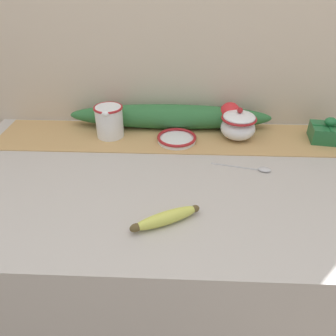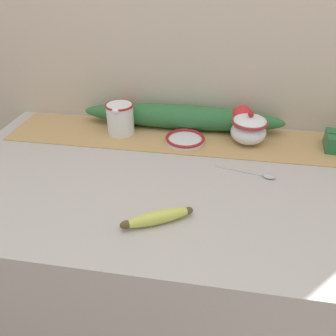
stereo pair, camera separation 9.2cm
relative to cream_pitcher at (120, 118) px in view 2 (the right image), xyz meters
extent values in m
cube|color=#B7B2AD|center=(0.21, -0.24, -0.50)|extent=(1.34, 0.74, 0.88)
cube|color=beige|center=(0.21, 0.15, 0.26)|extent=(2.14, 0.04, 2.40)
cube|color=tan|center=(0.21, 0.00, -0.06)|extent=(1.23, 0.24, 0.00)
cylinder|color=white|center=(0.00, 0.00, 0.00)|extent=(0.10, 0.10, 0.11)
torus|color=#A31E23|center=(0.00, 0.00, 0.05)|extent=(0.10, 0.10, 0.01)
torus|color=white|center=(0.00, 0.06, 0.00)|extent=(0.06, 0.01, 0.06)
ellipsoid|color=white|center=(0.00, -0.05, 0.04)|extent=(0.03, 0.02, 0.02)
ellipsoid|color=white|center=(0.45, 0.00, -0.02)|extent=(0.12, 0.12, 0.08)
torus|color=#A31E23|center=(0.45, 0.00, 0.02)|extent=(0.12, 0.12, 0.01)
ellipsoid|color=white|center=(0.45, 0.00, 0.02)|extent=(0.11, 0.11, 0.03)
sphere|color=#A31E23|center=(0.45, 0.00, 0.05)|extent=(0.02, 0.02, 0.02)
cylinder|color=white|center=(0.24, -0.03, -0.05)|extent=(0.13, 0.13, 0.01)
torus|color=#A31E23|center=(0.24, -0.03, -0.04)|extent=(0.14, 0.14, 0.01)
ellipsoid|color=#CCD156|center=(0.22, -0.45, -0.05)|extent=(0.17, 0.11, 0.03)
ellipsoid|color=brown|center=(0.15, -0.49, -0.05)|extent=(0.04, 0.03, 0.02)
ellipsoid|color=brown|center=(0.29, -0.41, -0.05)|extent=(0.03, 0.03, 0.02)
cube|color=#B7B7BC|center=(0.42, -0.19, -0.06)|extent=(0.14, 0.04, 0.00)
ellipsoid|color=#B7B7BC|center=(0.51, -0.21, -0.06)|extent=(0.04, 0.04, 0.01)
ellipsoid|color=#2D6B38|center=(0.21, 0.07, -0.02)|extent=(0.75, 0.10, 0.09)
sphere|color=red|center=(0.00, 0.07, 0.00)|extent=(0.07, 0.07, 0.07)
sphere|color=red|center=(0.21, 0.08, 0.00)|extent=(0.06, 0.06, 0.06)
sphere|color=red|center=(0.43, 0.07, 0.01)|extent=(0.08, 0.08, 0.08)
camera|label=1|loc=(0.25, -1.05, 0.49)|focal=35.00mm
camera|label=2|loc=(0.34, -1.04, 0.49)|focal=35.00mm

